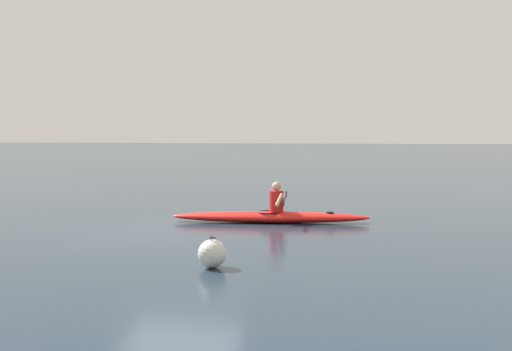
{
  "coord_description": "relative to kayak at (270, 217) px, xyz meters",
  "views": [
    {
      "loc": [
        -3.67,
        13.99,
        2.24
      ],
      "look_at": [
        -2.09,
        3.18,
        1.46
      ],
      "focal_mm": 47.7,
      "sensor_mm": 36.0,
      "label": 1
    }
  ],
  "objects": [
    {
      "name": "kayaker",
      "position": [
        -0.17,
        -0.01,
        0.43
      ],
      "size": [
        0.47,
        2.38,
        0.7
      ],
      "color": "red",
      "rests_on": "kayak"
    },
    {
      "name": "ground_plane",
      "position": [
        1.72,
        1.76,
        -0.13
      ],
      "size": [
        160.0,
        160.0,
        0.0
      ],
      "primitive_type": "plane",
      "color": "#1E2D3D"
    },
    {
      "name": "mooring_buoy_white_far",
      "position": [
        0.28,
        5.26,
        0.1
      ],
      "size": [
        0.46,
        0.46,
        0.5
      ],
      "color": "silver",
      "rests_on": "ground"
    },
    {
      "name": "kayak",
      "position": [
        0.0,
        0.0,
        0.0
      ],
      "size": [
        4.69,
        0.97,
        0.26
      ],
      "color": "red",
      "rests_on": "ground"
    }
  ]
}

